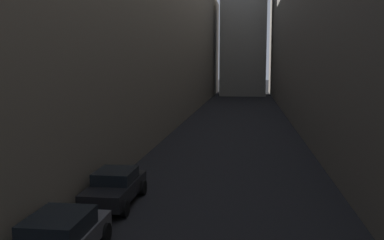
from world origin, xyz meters
The scene contains 5 objects.
ground_plane centered at (0.00, 48.00, 0.00)m, with size 264.00×264.00×0.00m, color black.
building_block_left centered at (-13.29, 50.00, 9.42)m, with size 15.58×108.00×18.84m, color #756B5B.
building_block_right centered at (11.36, 50.00, 10.38)m, with size 11.71×108.00×20.76m, color #60594F.
parked_car_left_third centered at (-4.40, 19.30, 0.78)m, with size 2.02×4.15×1.48m.
parked_car_left_far centered at (-4.40, 24.72, 0.77)m, with size 1.92×4.35×1.47m.
Camera 1 is at (1.15, 7.32, 5.90)m, focal length 40.80 mm.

